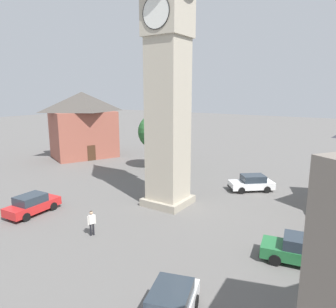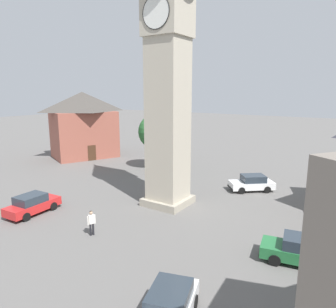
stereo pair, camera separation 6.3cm
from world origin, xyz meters
name	(u,v)px [view 2 (the right image)]	position (x,y,z in m)	size (l,w,h in m)	color
ground_plane	(168,204)	(0.00, 0.00, 0.00)	(200.00, 200.00, 0.00)	#605E5B
clock_tower	(168,30)	(0.00, 0.00, 13.77)	(4.12, 4.12, 23.47)	#A59C89
car_blue_kerb	(301,251)	(11.09, -3.55, 0.76)	(4.36, 2.39, 1.53)	#236B38
car_silver_kerb	(169,308)	(7.59, -11.33, 0.76)	(2.83, 4.44, 1.53)	white
car_red_corner	(252,183)	(4.69, 7.31, 0.76)	(4.25, 3.94, 1.53)	white
car_white_side	(32,204)	(-7.56, -7.53, 0.76)	(2.05, 4.25, 1.53)	red
pedestrian	(91,221)	(-0.99, -7.54, 1.01)	(0.35, 0.52, 1.69)	black
tree	(155,132)	(-7.97, 9.26, 4.52)	(4.15, 4.15, 6.62)	brown
building_shop_left	(84,124)	(-20.51, 9.22, 4.70)	(9.33, 10.52, 9.20)	#995142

